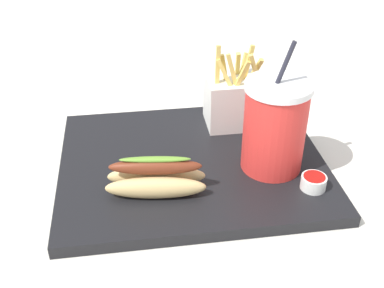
# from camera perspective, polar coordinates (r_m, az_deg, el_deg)

# --- Properties ---
(ground_plane) EXTENTS (2.40, 2.40, 0.02)m
(ground_plane) POSITION_cam_1_polar(r_m,az_deg,el_deg) (0.82, 0.00, -3.52)
(ground_plane) COLOR silver
(food_tray) EXTENTS (0.43, 0.35, 0.02)m
(food_tray) POSITION_cam_1_polar(r_m,az_deg,el_deg) (0.81, 0.00, -2.38)
(food_tray) COLOR black
(food_tray) RESTS_ON ground_plane
(soda_cup) EXTENTS (0.10, 0.10, 0.21)m
(soda_cup) POSITION_cam_1_polar(r_m,az_deg,el_deg) (0.76, 9.78, 2.11)
(soda_cup) COLOR red
(soda_cup) RESTS_ON food_tray
(fries_basket) EXTENTS (0.10, 0.08, 0.16)m
(fries_basket) POSITION_cam_1_polar(r_m,az_deg,el_deg) (0.88, 4.91, 5.23)
(fries_basket) COLOR white
(fries_basket) RESTS_ON food_tray
(hot_dog_1) EXTENTS (0.16, 0.07, 0.06)m
(hot_dog_1) POSITION_cam_1_polar(r_m,az_deg,el_deg) (0.72, -4.31, -4.06)
(hot_dog_1) COLOR #DBB775
(hot_dog_1) RESTS_ON food_tray
(ketchup_cup_1) EXTENTS (0.04, 0.04, 0.02)m
(ketchup_cup_1) POSITION_cam_1_polar(r_m,az_deg,el_deg) (0.75, 14.24, -4.35)
(ketchup_cup_1) COLOR white
(ketchup_cup_1) RESTS_ON food_tray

